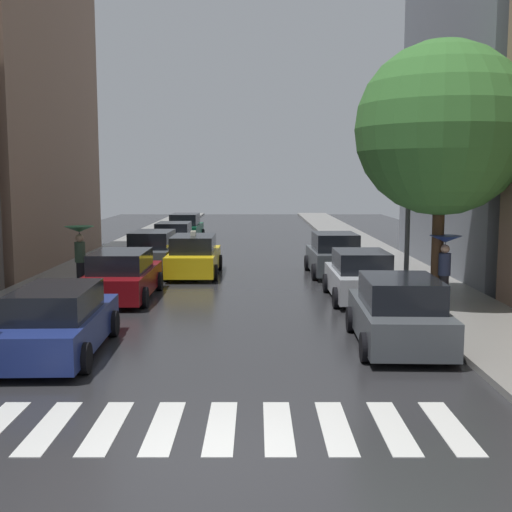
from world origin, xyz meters
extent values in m
cube|color=#29292C|center=(0.00, 24.00, -0.02)|extent=(28.00, 72.00, 0.04)
cube|color=gray|center=(-6.50, 24.00, 0.07)|extent=(3.00, 72.00, 0.15)
cube|color=gray|center=(6.50, 24.00, 0.07)|extent=(3.00, 72.00, 0.15)
cube|color=silver|center=(-2.70, 1.20, 0.01)|extent=(0.45, 2.20, 0.01)
cube|color=silver|center=(-1.80, 1.20, 0.01)|extent=(0.45, 2.20, 0.01)
cube|color=silver|center=(-0.90, 1.20, 0.01)|extent=(0.45, 2.20, 0.01)
cube|color=silver|center=(0.00, 1.20, 0.01)|extent=(0.45, 2.20, 0.01)
cube|color=silver|center=(0.90, 1.20, 0.01)|extent=(0.45, 2.20, 0.01)
cube|color=silver|center=(1.80, 1.20, 0.01)|extent=(0.45, 2.20, 0.01)
cube|color=silver|center=(2.70, 1.20, 0.01)|extent=(0.45, 2.20, 0.01)
cube|color=silver|center=(3.60, 1.20, 0.01)|extent=(0.45, 2.20, 0.01)
cube|color=navy|center=(-3.81, 5.45, 0.55)|extent=(1.90, 4.67, 0.75)
cube|color=black|center=(-3.81, 5.22, 1.23)|extent=(1.62, 2.59, 0.61)
cylinder|color=black|center=(-4.74, 6.95, 0.32)|extent=(0.24, 0.65, 0.64)
cylinder|color=black|center=(-2.99, 7.01, 0.32)|extent=(0.24, 0.65, 0.64)
cylinder|color=black|center=(-2.89, 3.96, 0.32)|extent=(0.24, 0.65, 0.64)
cube|color=maroon|center=(-3.77, 11.98, 0.56)|extent=(1.89, 4.65, 0.77)
cube|color=black|center=(-3.77, 11.74, 1.26)|extent=(1.66, 2.56, 0.63)
cylinder|color=black|center=(-4.72, 13.51, 0.32)|extent=(0.22, 0.64, 0.64)
cylinder|color=black|center=(-2.84, 13.51, 0.32)|extent=(0.22, 0.64, 0.64)
cylinder|color=black|center=(-4.71, 10.44, 0.32)|extent=(0.22, 0.64, 0.64)
cylinder|color=black|center=(-2.83, 10.45, 0.32)|extent=(0.22, 0.64, 0.64)
cube|color=#474C51|center=(-3.80, 18.41, 0.59)|extent=(1.93, 4.59, 0.83)
cube|color=black|center=(-3.81, 18.18, 1.34)|extent=(1.66, 2.54, 0.68)
cylinder|color=black|center=(-4.67, 19.93, 0.32)|extent=(0.24, 0.65, 0.64)
cylinder|color=black|center=(-2.85, 19.88, 0.32)|extent=(0.24, 0.65, 0.64)
cylinder|color=black|center=(-4.75, 16.93, 0.32)|extent=(0.24, 0.65, 0.64)
cylinder|color=black|center=(-2.93, 16.88, 0.32)|extent=(0.24, 0.65, 0.64)
cube|color=silver|center=(-3.71, 24.52, 0.57)|extent=(1.90, 4.20, 0.79)
cube|color=black|center=(-3.70, 24.31, 1.29)|extent=(1.66, 2.32, 0.65)
cylinder|color=black|center=(-4.65, 25.90, 0.32)|extent=(0.22, 0.64, 0.64)
cylinder|color=black|center=(-2.78, 25.91, 0.32)|extent=(0.22, 0.64, 0.64)
cylinder|color=black|center=(-4.63, 23.13, 0.32)|extent=(0.22, 0.64, 0.64)
cylinder|color=black|center=(-2.76, 23.14, 0.32)|extent=(0.22, 0.64, 0.64)
cube|color=#0C4C2D|center=(-3.81, 30.83, 0.60)|extent=(1.88, 4.54, 0.85)
cube|color=black|center=(-3.81, 30.60, 1.37)|extent=(1.63, 2.50, 0.69)
cylinder|color=black|center=(-4.70, 32.33, 0.32)|extent=(0.23, 0.64, 0.64)
cylinder|color=black|center=(-2.88, 32.30, 0.32)|extent=(0.23, 0.64, 0.64)
cylinder|color=black|center=(-4.74, 29.35, 0.32)|extent=(0.23, 0.64, 0.64)
cylinder|color=black|center=(-2.93, 29.32, 0.32)|extent=(0.23, 0.64, 0.64)
cube|color=#474C51|center=(3.86, 6.11, 0.58)|extent=(1.99, 4.19, 0.81)
cube|color=black|center=(3.86, 5.90, 1.32)|extent=(1.71, 2.32, 0.66)
cylinder|color=black|center=(2.98, 7.50, 0.32)|extent=(0.24, 0.65, 0.64)
cylinder|color=black|center=(4.84, 7.44, 0.32)|extent=(0.24, 0.65, 0.64)
cylinder|color=black|center=(2.89, 4.78, 0.32)|extent=(0.24, 0.65, 0.64)
cylinder|color=black|center=(4.74, 4.72, 0.32)|extent=(0.24, 0.65, 0.64)
cube|color=#B2B7BF|center=(3.89, 11.77, 0.57)|extent=(1.83, 4.06, 0.78)
cube|color=black|center=(3.89, 11.57, 1.28)|extent=(1.61, 2.24, 0.64)
cylinder|color=black|center=(2.97, 13.10, 0.32)|extent=(0.22, 0.64, 0.64)
cylinder|color=black|center=(4.79, 13.11, 0.32)|extent=(0.22, 0.64, 0.64)
cylinder|color=black|center=(2.98, 10.43, 0.32)|extent=(0.22, 0.64, 0.64)
cylinder|color=black|center=(4.80, 10.44, 0.32)|extent=(0.22, 0.64, 0.64)
cube|color=#474C51|center=(3.70, 17.04, 0.60)|extent=(1.98, 4.07, 0.85)
cube|color=black|center=(3.71, 16.84, 1.37)|extent=(1.70, 2.25, 0.69)
cylinder|color=black|center=(2.73, 18.34, 0.32)|extent=(0.24, 0.65, 0.64)
cylinder|color=black|center=(4.59, 18.40, 0.32)|extent=(0.24, 0.65, 0.64)
cylinder|color=black|center=(2.81, 15.69, 0.32)|extent=(0.24, 0.65, 0.64)
cylinder|color=black|center=(4.67, 15.75, 0.32)|extent=(0.24, 0.65, 0.64)
cube|color=yellow|center=(-1.94, 16.99, 0.57)|extent=(1.86, 4.62, 0.80)
cube|color=black|center=(-1.94, 16.76, 1.30)|extent=(1.63, 2.54, 0.65)
cube|color=#F2EDCC|center=(-1.94, 16.76, 1.72)|extent=(0.20, 0.36, 0.18)
cylinder|color=black|center=(-2.86, 18.51, 0.32)|extent=(0.22, 0.64, 0.64)
cylinder|color=black|center=(-1.01, 18.51, 0.32)|extent=(0.22, 0.64, 0.64)
cylinder|color=black|center=(-2.87, 15.47, 0.32)|extent=(0.22, 0.64, 0.64)
cylinder|color=black|center=(-1.02, 15.46, 0.32)|extent=(0.22, 0.64, 0.64)
cylinder|color=black|center=(-5.47, 13.18, 0.59)|extent=(0.28, 0.28, 0.88)
cylinder|color=#38513D|center=(-5.47, 13.18, 1.38)|extent=(0.36, 0.36, 0.70)
sphere|color=tan|center=(-5.47, 13.18, 1.87)|extent=(0.28, 0.28, 0.28)
cone|color=#19723F|center=(-5.47, 13.18, 2.16)|extent=(0.99, 0.99, 0.20)
cylinder|color=#333338|center=(-5.47, 13.18, 1.77)|extent=(0.02, 0.02, 0.79)
cylinder|color=black|center=(6.21, 10.47, 0.57)|extent=(0.28, 0.28, 0.85)
cylinder|color=navy|center=(6.21, 10.47, 1.33)|extent=(0.36, 0.36, 0.67)
sphere|color=tan|center=(6.21, 10.47, 1.80)|extent=(0.26, 0.26, 0.26)
cone|color=navy|center=(6.21, 10.47, 2.09)|extent=(0.95, 0.95, 0.20)
cylinder|color=#333338|center=(6.21, 10.47, 1.71)|extent=(0.02, 0.02, 0.76)
cylinder|color=#513823|center=(6.06, 10.78, 1.65)|extent=(0.36, 0.36, 3.01)
sphere|color=#3A7332|center=(6.06, 10.78, 5.35)|extent=(5.16, 5.16, 5.16)
cylinder|color=#595B60|center=(5.55, 12.52, 3.33)|extent=(0.16, 0.16, 6.35)
ellipsoid|color=beige|center=(5.55, 12.52, 6.65)|extent=(0.60, 0.28, 0.24)
camera|label=1|loc=(0.55, -8.41, 3.90)|focal=44.67mm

